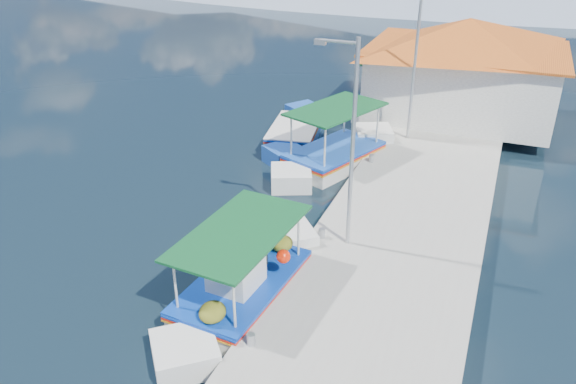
% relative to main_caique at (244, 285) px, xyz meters
% --- Properties ---
extents(ground, '(160.00, 160.00, 0.00)m').
position_rel_main_caique_xyz_m(ground, '(-2.63, 0.97, -0.46)').
color(ground, black).
rests_on(ground, ground).
extents(quay, '(5.00, 44.00, 0.50)m').
position_rel_main_caique_xyz_m(quay, '(3.27, 6.97, -0.21)').
color(quay, '#98978E').
rests_on(quay, ground).
extents(bollards, '(0.20, 17.20, 0.30)m').
position_rel_main_caique_xyz_m(bollards, '(1.17, 6.22, 0.19)').
color(bollards, '#A5A8AD').
rests_on(bollards, quay).
extents(main_caique, '(2.50, 7.29, 2.41)m').
position_rel_main_caique_xyz_m(main_caique, '(0.00, 0.00, 0.00)').
color(main_caique, silver).
rests_on(main_caique, ground).
extents(caique_green_canopy, '(3.84, 6.71, 2.70)m').
position_rel_main_caique_xyz_m(caique_green_canopy, '(-0.40, 9.19, -0.06)').
color(caique_green_canopy, silver).
rests_on(caique_green_canopy, ground).
extents(caique_blue_hull, '(2.68, 6.47, 1.17)m').
position_rel_main_caique_xyz_m(caique_blue_hull, '(-2.74, 11.00, -0.15)').
color(caique_blue_hull, '#1B4AA5').
rests_on(caique_blue_hull, ground).
extents(caique_far, '(2.64, 8.45, 2.96)m').
position_rel_main_caique_xyz_m(caique_far, '(-0.02, 17.27, 0.08)').
color(caique_far, silver).
rests_on(caique_far, ground).
extents(harbor_building, '(10.49, 10.49, 4.40)m').
position_rel_main_caique_xyz_m(harbor_building, '(3.57, 15.97, 2.31)').
color(harbor_building, white).
rests_on(harbor_building, quay).
extents(lamp_post_near, '(1.21, 0.14, 6.00)m').
position_rel_main_caique_xyz_m(lamp_post_near, '(1.88, 2.97, 3.39)').
color(lamp_post_near, '#A5A8AD').
rests_on(lamp_post_near, quay).
extents(lamp_post_far, '(1.21, 0.14, 6.00)m').
position_rel_main_caique_xyz_m(lamp_post_far, '(1.88, 11.97, 3.39)').
color(lamp_post_far, '#A5A8AD').
rests_on(lamp_post_far, quay).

